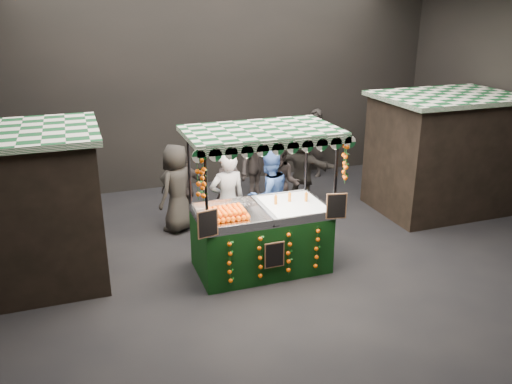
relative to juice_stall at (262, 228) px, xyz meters
name	(u,v)px	position (x,y,z in m)	size (l,w,h in m)	color
ground	(284,267)	(0.39, -0.07, -0.79)	(12.00, 12.00, 0.00)	black
market_hall	(287,75)	(0.39, -0.07, 2.60)	(12.10, 10.10, 5.05)	black
neighbour_stall_left	(10,210)	(-4.01, 0.93, 0.52)	(3.00, 2.20, 2.60)	black
neighbour_stall_right	(442,153)	(4.79, 1.43, 0.52)	(3.00, 2.20, 2.60)	black
juice_stall	(262,228)	(0.00, 0.00, 0.00)	(2.61, 1.54, 2.53)	black
vendor_grey	(228,201)	(-0.30, 1.09, 0.16)	(0.70, 0.47, 1.88)	gray
vendor_blue	(269,196)	(0.55, 1.13, 0.13)	(1.01, 0.86, 1.83)	#2B498C
shopper_0	(229,188)	(0.06, 2.24, -0.03)	(0.63, 0.49, 1.51)	#282220
shopper_1	(280,185)	(1.05, 1.79, 0.08)	(1.06, 1.00, 1.73)	black
shopper_2	(184,189)	(-0.86, 2.36, 0.02)	(0.99, 0.52, 1.61)	#2B2523
shopper_3	(257,162)	(1.13, 3.45, 0.10)	(1.32, 1.15, 1.77)	black
shopper_4	(177,188)	(-1.05, 2.17, 0.13)	(1.05, 1.03, 1.82)	#292621
shopper_5	(303,167)	(2.04, 2.83, 0.06)	(1.37, 1.53, 1.69)	#292521
shopper_6	(315,143)	(3.16, 4.53, 0.12)	(0.69, 0.79, 1.81)	#2C2723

